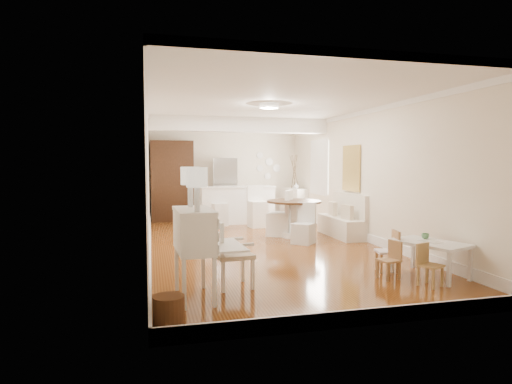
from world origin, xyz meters
name	(u,v)px	position (x,y,z in m)	size (l,w,h in m)	color
room	(260,148)	(0.04, 0.32, 1.98)	(9.00, 9.04, 2.82)	brown
secretary_bureau	(194,254)	(-1.70, -3.16, 0.56)	(0.87, 0.89, 1.12)	white
gustavian_armchair	(233,254)	(-1.14, -2.80, 0.45)	(0.52, 0.52, 0.91)	white
wicker_basket	(169,312)	(-2.05, -4.04, 0.16)	(0.33, 0.33, 0.33)	#58331B
kids_table	(430,259)	(1.77, -2.98, 0.26)	(0.62, 1.04, 0.52)	white
kids_chair_a	(389,260)	(1.11, -2.95, 0.28)	(0.27, 0.27, 0.56)	#A3774A
kids_chair_b	(387,251)	(1.31, -2.58, 0.32)	(0.31, 0.31, 0.65)	#AB7C4D
kids_chair_c	(430,265)	(1.47, -3.42, 0.29)	(0.28, 0.28, 0.59)	tan
banquette	(341,215)	(1.99, 0.50, 0.49)	(0.52, 1.60, 0.98)	silver
dining_table	(294,219)	(0.91, 0.65, 0.42)	(1.22, 1.22, 0.83)	#432915
slip_chair_near	(303,223)	(0.85, -0.12, 0.42)	(0.40, 0.42, 0.84)	silver
slip_chair_far	(279,213)	(0.66, 0.93, 0.53)	(0.50, 0.52, 1.05)	white
breakfast_counter	(237,205)	(0.10, 3.10, 0.52)	(2.05, 0.65, 1.03)	white
bar_stool_left	(219,208)	(-0.45, 2.77, 0.48)	(0.38, 0.38, 0.96)	white
bar_stool_right	(258,206)	(0.48, 2.28, 0.54)	(0.43, 0.43, 1.08)	white
pantry_cabinet	(172,181)	(-1.60, 4.18, 1.15)	(1.20, 0.60, 2.30)	#381E11
fridge	(237,188)	(0.30, 4.15, 0.90)	(0.75, 0.65, 1.80)	silver
sideboard	(294,204)	(1.94, 3.63, 0.45)	(0.42, 0.95, 0.91)	white
pencil_cup	(425,236)	(1.84, -2.77, 0.56)	(0.11, 0.11, 0.09)	#589761
branch_vase	(296,186)	(1.98, 3.58, 0.99)	(0.16, 0.16, 0.17)	white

